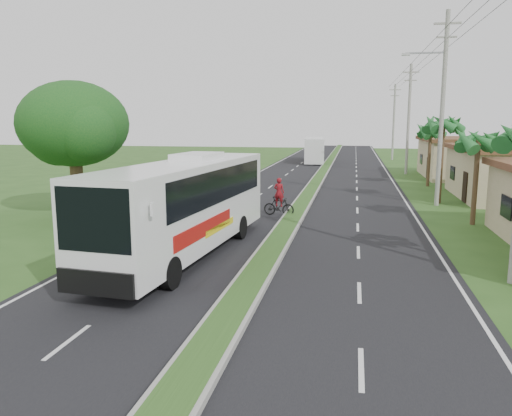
# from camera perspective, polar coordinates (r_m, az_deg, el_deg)

# --- Properties ---
(ground) EXTENTS (180.00, 180.00, 0.00)m
(ground) POSITION_cam_1_polar(r_m,az_deg,el_deg) (16.51, -0.66, -8.92)
(ground) COLOR #2C4E1C
(ground) RESTS_ON ground
(road_asphalt) EXTENTS (14.00, 160.00, 0.02)m
(road_asphalt) POSITION_cam_1_polar(r_m,az_deg,el_deg) (35.85, 5.87, 1.27)
(road_asphalt) COLOR black
(road_asphalt) RESTS_ON ground
(median_strip) EXTENTS (1.20, 160.00, 0.18)m
(median_strip) POSITION_cam_1_polar(r_m,az_deg,el_deg) (35.83, 5.88, 1.41)
(median_strip) COLOR gray
(median_strip) RESTS_ON ground
(lane_edge_left) EXTENTS (0.12, 160.00, 0.01)m
(lane_edge_left) POSITION_cam_1_polar(r_m,az_deg,el_deg) (37.05, -4.50, 1.55)
(lane_edge_left) COLOR silver
(lane_edge_left) RESTS_ON ground
(lane_edge_right) EXTENTS (0.12, 160.00, 0.01)m
(lane_edge_right) POSITION_cam_1_polar(r_m,az_deg,el_deg) (35.88, 16.59, 0.90)
(lane_edge_right) COLOR silver
(lane_edge_right) RESTS_ON ground
(shop_mid) EXTENTS (7.60, 10.60, 3.67)m
(shop_mid) POSITION_cam_1_polar(r_m,az_deg,el_deg) (38.99, 27.20, 3.66)
(shop_mid) COLOR tan
(shop_mid) RESTS_ON ground
(shop_far) EXTENTS (8.60, 11.60, 3.82)m
(shop_far) POSITION_cam_1_polar(r_m,az_deg,el_deg) (52.54, 23.06, 5.35)
(shop_far) COLOR tan
(shop_far) RESTS_ON ground
(palm_verge_b) EXTENTS (2.40, 2.40, 5.05)m
(palm_verge_b) POSITION_cam_1_polar(r_m,az_deg,el_deg) (28.02, 24.09, 7.03)
(palm_verge_b) COLOR #473321
(palm_verge_b) RESTS_ON ground
(palm_verge_c) EXTENTS (2.40, 2.40, 5.85)m
(palm_verge_c) POSITION_cam_1_polar(r_m,az_deg,el_deg) (34.76, 20.64, 8.89)
(palm_verge_c) COLOR #473321
(palm_verge_c) RESTS_ON ground
(palm_verge_d) EXTENTS (2.40, 2.40, 5.25)m
(palm_verge_d) POSITION_cam_1_polar(r_m,az_deg,el_deg) (43.74, 19.34, 8.28)
(palm_verge_d) COLOR #473321
(palm_verge_d) RESTS_ON ground
(shade_tree) EXTENTS (6.30, 6.00, 7.54)m
(shade_tree) POSITION_cam_1_polar(r_m,az_deg,el_deg) (29.59, -20.28, 8.68)
(shade_tree) COLOR #473321
(shade_tree) RESTS_ON ground
(utility_pole_b) EXTENTS (3.20, 0.28, 12.00)m
(utility_pole_b) POSITION_cam_1_polar(r_m,az_deg,el_deg) (33.74, 20.48, 10.82)
(utility_pole_b) COLOR gray
(utility_pole_b) RESTS_ON ground
(utility_pole_c) EXTENTS (1.60, 0.28, 11.00)m
(utility_pole_c) POSITION_cam_1_polar(r_m,az_deg,el_deg) (53.57, 17.05, 9.78)
(utility_pole_c) COLOR gray
(utility_pole_c) RESTS_ON ground
(utility_pole_d) EXTENTS (1.60, 0.28, 10.50)m
(utility_pole_d) POSITION_cam_1_polar(r_m,az_deg,el_deg) (73.50, 15.47, 9.55)
(utility_pole_d) COLOR gray
(utility_pole_d) RESTS_ON ground
(coach_bus_main) EXTENTS (3.68, 12.66, 4.03)m
(coach_bus_main) POSITION_cam_1_polar(r_m,az_deg,el_deg) (19.95, -7.94, 0.82)
(coach_bus_main) COLOR white
(coach_bus_main) RESTS_ON ground
(coach_bus_far) EXTENTS (3.25, 11.19, 3.22)m
(coach_bus_far) POSITION_cam_1_polar(r_m,az_deg,el_deg) (67.27, 6.68, 6.78)
(coach_bus_far) COLOR white
(coach_bus_far) RESTS_ON ground
(motorcyclist) EXTENTS (1.86, 0.79, 2.19)m
(motorcyclist) POSITION_cam_1_polar(r_m,az_deg,el_deg) (28.42, 2.63, 0.63)
(motorcyclist) COLOR black
(motorcyclist) RESTS_ON ground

